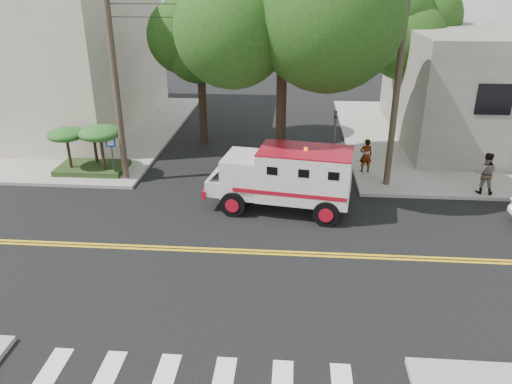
{
  "coord_description": "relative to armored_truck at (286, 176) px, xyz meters",
  "views": [
    {
      "loc": [
        2.08,
        -14.87,
        8.82
      ],
      "look_at": [
        0.79,
        1.52,
        1.6
      ],
      "focal_mm": 35.0,
      "sensor_mm": 36.0,
      "label": 1
    }
  ],
  "objects": [
    {
      "name": "accessibility_sign",
      "position": [
        -8.03,
        2.71,
        -0.12
      ],
      "size": [
        0.45,
        0.1,
        2.02
      ],
      "color": "#3F3F42",
      "rests_on": "ground"
    },
    {
      "name": "sidewalk_nw",
      "position": [
        -15.33,
        10.04,
        -1.41
      ],
      "size": [
        17.0,
        17.0,
        0.15
      ],
      "primitive_type": "cube",
      "color": "gray",
      "rests_on": "ground"
    },
    {
      "name": "pedestrian_a",
      "position": [
        3.67,
        4.16,
        -0.52
      ],
      "size": [
        0.64,
        0.46,
        1.63
      ],
      "primitive_type": "imported",
      "rotation": [
        0.0,
        0.0,
        3.26
      ],
      "color": "gray",
      "rests_on": "sidewalk_ne"
    },
    {
      "name": "tree_main",
      "position": [
        0.11,
        2.74,
        5.71
      ],
      "size": [
        6.08,
        5.7,
        9.85
      ],
      "color": "black",
      "rests_on": "ground"
    },
    {
      "name": "tree_left",
      "position": [
        -4.51,
        8.32,
        4.24
      ],
      "size": [
        4.48,
        4.2,
        7.7
      ],
      "color": "black",
      "rests_on": "ground"
    },
    {
      "name": "utility_pole_right",
      "position": [
        4.47,
        2.74,
        3.01
      ],
      "size": [
        0.28,
        0.28,
        9.0
      ],
      "primitive_type": "cylinder",
      "color": "#382D23",
      "rests_on": "ground"
    },
    {
      "name": "traffic_signal",
      "position": [
        1.97,
        2.14,
        0.74
      ],
      "size": [
        0.15,
        0.18,
        3.6
      ],
      "color": "#3F3F42",
      "rests_on": "ground"
    },
    {
      "name": "tree_right",
      "position": [
        7.02,
        12.31,
        4.61
      ],
      "size": [
        4.8,
        4.5,
        8.2
      ],
      "color": "black",
      "rests_on": "ground"
    },
    {
      "name": "sidewalk_ne",
      "position": [
        11.67,
        10.04,
        -1.41
      ],
      "size": [
        17.0,
        17.0,
        0.15
      ],
      "primitive_type": "cube",
      "color": "gray",
      "rests_on": "ground"
    },
    {
      "name": "building_left",
      "position": [
        -17.33,
        11.54,
        3.66
      ],
      "size": [
        16.0,
        14.0,
        10.0
      ],
      "primitive_type": "cube",
      "color": "#B2A892",
      "rests_on": "sidewalk_nw"
    },
    {
      "name": "palm_planter",
      "position": [
        -9.26,
        3.16,
        0.16
      ],
      "size": [
        3.52,
        2.63,
        2.36
      ],
      "color": "#1E3314",
      "rests_on": "sidewalk_nw"
    },
    {
      "name": "pedestrian_b",
      "position": [
        8.41,
        2.04,
        -0.43
      ],
      "size": [
        1.02,
        0.88,
        1.81
      ],
      "primitive_type": "imported",
      "rotation": [
        0.0,
        0.0,
        2.9
      ],
      "color": "gray",
      "rests_on": "sidewalk_ne"
    },
    {
      "name": "utility_pole_left",
      "position": [
        -7.43,
        2.54,
        3.01
      ],
      "size": [
        0.28,
        0.28,
        9.0
      ],
      "primitive_type": "cylinder",
      "color": "#382D23",
      "rests_on": "ground"
    },
    {
      "name": "ground",
      "position": [
        -1.83,
        -3.46,
        -1.49
      ],
      "size": [
        100.0,
        100.0,
        0.0
      ],
      "primitive_type": "plane",
      "color": "black",
      "rests_on": "ground"
    },
    {
      "name": "armored_truck",
      "position": [
        0.0,
        0.0,
        0.0
      ],
      "size": [
        6.0,
        3.02,
        2.62
      ],
      "rotation": [
        0.0,
        0.0,
        -0.15
      ],
      "color": "silver",
      "rests_on": "ground"
    }
  ]
}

